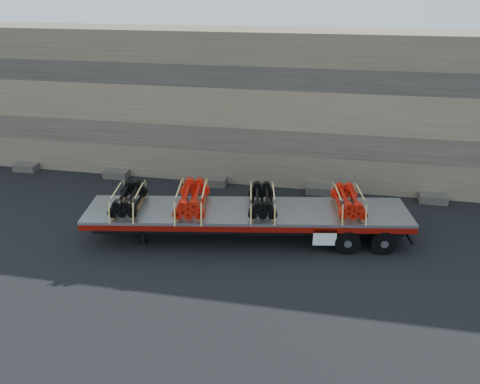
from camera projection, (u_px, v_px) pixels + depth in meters
The scene contains 7 objects.
ground at pixel (261, 239), 17.81m from camera, with size 120.00×120.00×0.00m, color black.
rock_wall at pixel (283, 107), 22.19m from camera, with size 44.00×3.00×7.00m, color #7A6B54.
trailer at pixel (247, 224), 17.66m from camera, with size 11.98×2.30×1.20m, color #A7AAAF, non-canonical shape.
bundle_front at pixel (129, 200), 17.35m from camera, with size 1.03×2.06×0.73m, color black, non-canonical shape.
bundle_midfront at pixel (192, 199), 17.29m from camera, with size 1.13×2.27×0.80m, color red, non-canonical shape.
bundle_midrear at pixel (262, 201), 17.25m from camera, with size 1.01×2.03×0.72m, color black, non-canonical shape.
bundle_rear at pixel (348, 202), 17.19m from camera, with size 1.00×2.00×0.71m, color red, non-canonical shape.
Camera 1 is at (2.19, -15.36, 8.96)m, focal length 35.00 mm.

